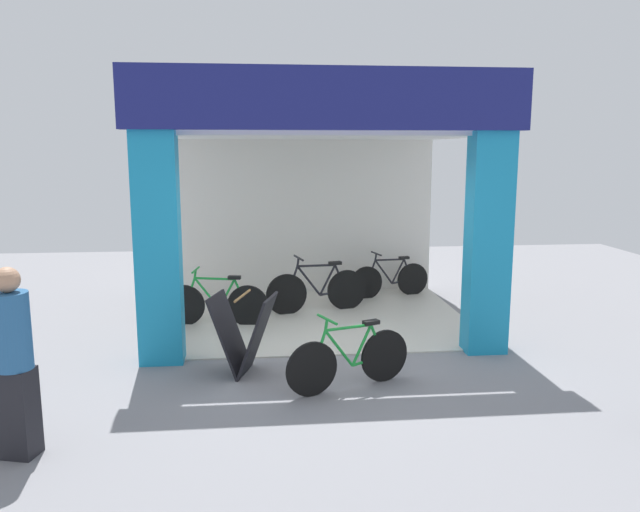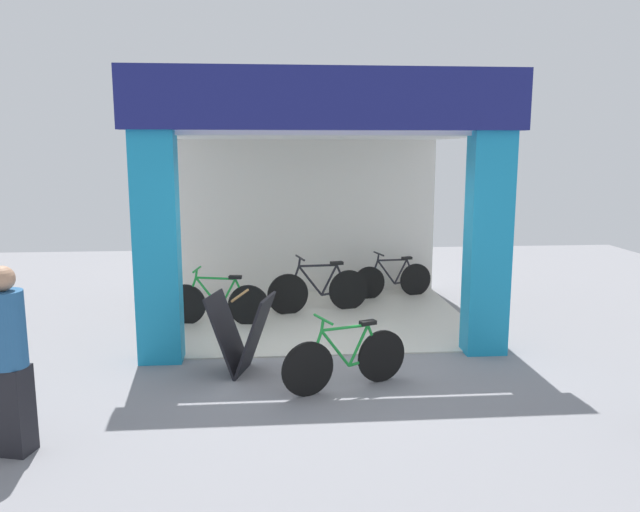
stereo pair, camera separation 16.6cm
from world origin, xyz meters
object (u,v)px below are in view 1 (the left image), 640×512
(bicycle_parked_0, at_px, (350,359))
(sandwich_board_sign, at_px, (243,334))
(bicycle_inside_2, at_px, (317,290))
(pedestrian_0, at_px, (11,361))
(bicycle_inside_0, at_px, (390,279))
(bicycle_inside_1, at_px, (216,303))

(bicycle_parked_0, distance_m, sandwich_board_sign, 1.32)
(bicycle_inside_2, height_order, sandwich_board_sign, sandwich_board_sign)
(sandwich_board_sign, bearing_deg, pedestrian_0, -136.58)
(sandwich_board_sign, distance_m, pedestrian_0, 2.66)
(bicycle_inside_0, relative_size, sandwich_board_sign, 1.52)
(bicycle_inside_2, bearing_deg, pedestrian_0, -124.17)
(sandwich_board_sign, bearing_deg, bicycle_parked_0, -26.34)
(bicycle_inside_0, height_order, sandwich_board_sign, sandwich_board_sign)
(bicycle_inside_2, xyz_separation_m, bicycle_parked_0, (0.04, -3.27, -0.04))
(bicycle_parked_0, relative_size, sandwich_board_sign, 1.49)
(bicycle_inside_0, bearing_deg, bicycle_inside_1, -153.07)
(bicycle_parked_0, height_order, sandwich_board_sign, sandwich_board_sign)
(bicycle_inside_2, bearing_deg, bicycle_parked_0, -89.27)
(bicycle_inside_2, distance_m, bicycle_parked_0, 3.27)
(bicycle_inside_0, distance_m, bicycle_inside_1, 3.34)
(bicycle_inside_2, relative_size, sandwich_board_sign, 1.72)
(bicycle_inside_0, xyz_separation_m, pedestrian_0, (-4.44, -5.39, 0.52))
(bicycle_inside_1, bearing_deg, bicycle_inside_2, 21.17)
(bicycle_inside_1, distance_m, bicycle_inside_2, 1.70)
(bicycle_inside_1, distance_m, bicycle_parked_0, 3.11)
(sandwich_board_sign, bearing_deg, bicycle_inside_0, 54.77)
(pedestrian_0, bearing_deg, sandwich_board_sign, 43.42)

